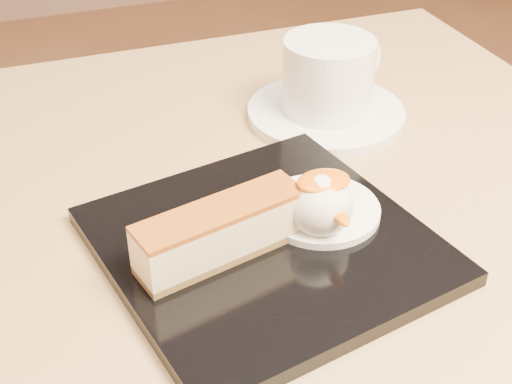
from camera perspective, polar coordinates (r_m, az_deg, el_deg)
name	(u,v)px	position (r m, az deg, el deg)	size (l,w,h in m)	color
dessert_plate	(266,245)	(0.52, 0.77, -4.28)	(0.22, 0.22, 0.01)	black
cheesecake	(221,231)	(0.49, -2.84, -3.17)	(0.13, 0.06, 0.04)	brown
cream_smear	(320,210)	(0.54, 5.17, -1.41)	(0.09, 0.09, 0.01)	white
ice_cream_scoop	(321,205)	(0.51, 5.20, -1.02)	(0.05, 0.05, 0.05)	white
mango_sauce	(324,181)	(0.50, 5.43, 0.87)	(0.04, 0.03, 0.01)	#E36407
mint_sprig	(273,196)	(0.55, 1.34, -0.32)	(0.03, 0.02, 0.00)	#2A8336
saucer	(326,113)	(0.69, 5.60, 6.30)	(0.15, 0.15, 0.01)	white
coffee_cup	(330,73)	(0.67, 5.93, 9.41)	(0.11, 0.08, 0.07)	white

